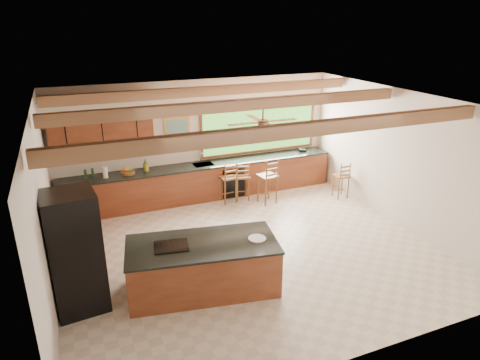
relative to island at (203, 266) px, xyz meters
name	(u,v)px	position (x,y,z in m)	size (l,w,h in m)	color
ground	(249,250)	(1.25, 0.89, -0.44)	(7.20, 7.20, 0.00)	beige
room_shell	(228,137)	(1.08, 1.54, 1.77)	(7.27, 6.54, 3.02)	beige
counter_run	(177,191)	(0.43, 3.41, 0.02)	(7.12, 3.10, 1.24)	brown
island	(203,266)	(0.00, 0.00, 0.00)	(2.69, 1.60, 0.90)	brown
refrigerator	(75,252)	(-1.97, 0.28, 0.56)	(0.85, 0.83, 2.00)	black
bar_stool_a	(229,178)	(1.73, 3.28, 0.21)	(0.43, 0.43, 1.09)	brown
bar_stool_b	(243,178)	(2.12, 3.28, 0.17)	(0.44, 0.44, 1.04)	brown
bar_stool_c	(269,177)	(2.63, 2.84, 0.26)	(0.49, 0.49, 1.19)	brown
bar_stool_d	(343,177)	(4.55, 2.44, 0.14)	(0.36, 0.36, 0.98)	brown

